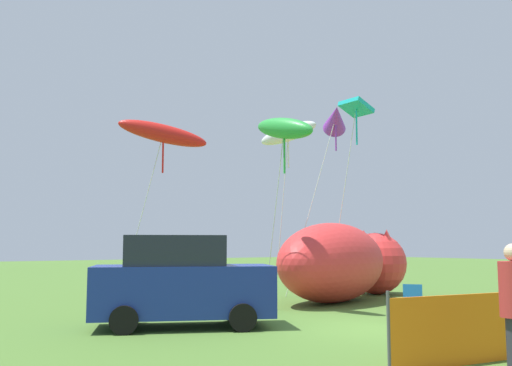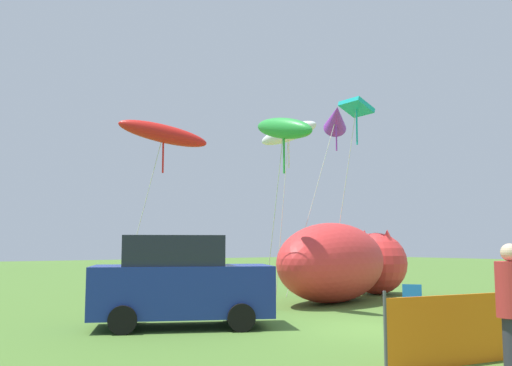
{
  "view_description": "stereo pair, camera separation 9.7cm",
  "coord_description": "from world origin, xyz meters",
  "px_view_note": "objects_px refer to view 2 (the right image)",
  "views": [
    {
      "loc": [
        -9.78,
        -9.15,
        1.89
      ],
      "look_at": [
        0.84,
        5.66,
        3.86
      ],
      "focal_mm": 40.0,
      "sensor_mm": 36.0,
      "label": 1
    },
    {
      "loc": [
        -9.7,
        -9.2,
        1.89
      ],
      "look_at": [
        0.84,
        5.66,
        3.86
      ],
      "focal_mm": 40.0,
      "sensor_mm": 36.0,
      "label": 2
    }
  ],
  "objects_px": {
    "kite_white_ghost": "(289,134)",
    "kite_red_lizard": "(163,134)",
    "parked_car": "(180,282)",
    "kite_purple_delta": "(336,118)",
    "folding_chair": "(413,299)",
    "inflatable_cat": "(344,265)",
    "kite_teal_diamond": "(356,111)",
    "spectator_in_green_shirt": "(512,307)",
    "kite_green_fish": "(284,129)"
  },
  "relations": [
    {
      "from": "kite_red_lizard",
      "to": "kite_white_ghost",
      "type": "distance_m",
      "value": 4.88
    },
    {
      "from": "spectator_in_green_shirt",
      "to": "kite_white_ghost",
      "type": "relative_size",
      "value": 0.29
    },
    {
      "from": "kite_white_ghost",
      "to": "kite_green_fish",
      "type": "bearing_deg",
      "value": -130.29
    },
    {
      "from": "inflatable_cat",
      "to": "kite_purple_delta",
      "type": "relative_size",
      "value": 1.06
    },
    {
      "from": "parked_car",
      "to": "folding_chair",
      "type": "relative_size",
      "value": 4.92
    },
    {
      "from": "kite_teal_diamond",
      "to": "kite_red_lizard",
      "type": "height_order",
      "value": "kite_teal_diamond"
    },
    {
      "from": "kite_red_lizard",
      "to": "kite_white_ghost",
      "type": "bearing_deg",
      "value": -6.45
    },
    {
      "from": "parked_car",
      "to": "kite_red_lizard",
      "type": "bearing_deg",
      "value": 95.07
    },
    {
      "from": "folding_chair",
      "to": "inflatable_cat",
      "type": "xyz_separation_m",
      "value": [
        2.19,
        4.7,
        0.66
      ]
    },
    {
      "from": "kite_white_ghost",
      "to": "kite_red_lizard",
      "type": "bearing_deg",
      "value": 173.55
    },
    {
      "from": "spectator_in_green_shirt",
      "to": "kite_teal_diamond",
      "type": "distance_m",
      "value": 12.49
    },
    {
      "from": "folding_chair",
      "to": "kite_white_ghost",
      "type": "relative_size",
      "value": 0.14
    },
    {
      "from": "folding_chair",
      "to": "kite_purple_delta",
      "type": "relative_size",
      "value": 0.12
    },
    {
      "from": "parked_car",
      "to": "kite_green_fish",
      "type": "height_order",
      "value": "kite_green_fish"
    },
    {
      "from": "parked_car",
      "to": "kite_purple_delta",
      "type": "xyz_separation_m",
      "value": [
        8.84,
        4.04,
        5.76
      ]
    },
    {
      "from": "folding_chair",
      "to": "kite_purple_delta",
      "type": "height_order",
      "value": "kite_purple_delta"
    },
    {
      "from": "kite_green_fish",
      "to": "spectator_in_green_shirt",
      "type": "bearing_deg",
      "value": -107.05
    },
    {
      "from": "parked_car",
      "to": "spectator_in_green_shirt",
      "type": "xyz_separation_m",
      "value": [
        1.12,
        -7.49,
        0.02
      ]
    },
    {
      "from": "inflatable_cat",
      "to": "kite_purple_delta",
      "type": "bearing_deg",
      "value": 30.57
    },
    {
      "from": "parked_car",
      "to": "folding_chair",
      "type": "distance_m",
      "value": 5.85
    },
    {
      "from": "folding_chair",
      "to": "kite_white_ghost",
      "type": "xyz_separation_m",
      "value": [
        1.37,
        6.67,
        5.44
      ]
    },
    {
      "from": "folding_chair",
      "to": "kite_white_ghost",
      "type": "height_order",
      "value": "kite_white_ghost"
    },
    {
      "from": "kite_teal_diamond",
      "to": "kite_purple_delta",
      "type": "distance_m",
      "value": 2.66
    },
    {
      "from": "kite_teal_diamond",
      "to": "kite_green_fish",
      "type": "distance_m",
      "value": 4.27
    },
    {
      "from": "folding_chair",
      "to": "inflatable_cat",
      "type": "bearing_deg",
      "value": 31.57
    },
    {
      "from": "kite_white_ghost",
      "to": "folding_chair",
      "type": "bearing_deg",
      "value": -101.65
    },
    {
      "from": "kite_red_lizard",
      "to": "kite_teal_diamond",
      "type": "bearing_deg",
      "value": -29.15
    },
    {
      "from": "spectator_in_green_shirt",
      "to": "kite_red_lizard",
      "type": "relative_size",
      "value": 0.31
    },
    {
      "from": "kite_purple_delta",
      "to": "kite_green_fish",
      "type": "bearing_deg",
      "value": -147.37
    },
    {
      "from": "kite_green_fish",
      "to": "kite_red_lizard",
      "type": "distance_m",
      "value": 4.55
    },
    {
      "from": "spectator_in_green_shirt",
      "to": "kite_white_ghost",
      "type": "height_order",
      "value": "kite_white_ghost"
    },
    {
      "from": "parked_car",
      "to": "kite_teal_diamond",
      "type": "height_order",
      "value": "kite_teal_diamond"
    },
    {
      "from": "folding_chair",
      "to": "spectator_in_green_shirt",
      "type": "distance_m",
      "value": 6.7
    },
    {
      "from": "inflatable_cat",
      "to": "kite_teal_diamond",
      "type": "xyz_separation_m",
      "value": [
        0.05,
        -0.66,
        5.26
      ]
    },
    {
      "from": "folding_chair",
      "to": "kite_red_lizard",
      "type": "height_order",
      "value": "kite_red_lizard"
    },
    {
      "from": "parked_car",
      "to": "kite_teal_diamond",
      "type": "distance_m",
      "value": 9.48
    },
    {
      "from": "kite_green_fish",
      "to": "parked_car",
      "type": "bearing_deg",
      "value": -169.04
    },
    {
      "from": "kite_teal_diamond",
      "to": "kite_red_lizard",
      "type": "relative_size",
      "value": 1.12
    },
    {
      "from": "parked_car",
      "to": "kite_purple_delta",
      "type": "distance_m",
      "value": 11.29
    },
    {
      "from": "inflatable_cat",
      "to": "spectator_in_green_shirt",
      "type": "bearing_deg",
      "value": -144.28
    },
    {
      "from": "inflatable_cat",
      "to": "kite_green_fish",
      "type": "bearing_deg",
      "value": -178.04
    },
    {
      "from": "spectator_in_green_shirt",
      "to": "kite_white_ghost",
      "type": "distance_m",
      "value": 14.0
    },
    {
      "from": "spectator_in_green_shirt",
      "to": "folding_chair",
      "type": "bearing_deg",
      "value": 50.74
    },
    {
      "from": "kite_red_lizard",
      "to": "kite_purple_delta",
      "type": "xyz_separation_m",
      "value": [
        6.95,
        -0.85,
        1.28
      ]
    },
    {
      "from": "kite_purple_delta",
      "to": "kite_red_lizard",
      "type": "bearing_deg",
      "value": 172.99
    },
    {
      "from": "kite_red_lizard",
      "to": "parked_car",
      "type": "bearing_deg",
      "value": -111.12
    },
    {
      "from": "parked_car",
      "to": "kite_white_ghost",
      "type": "xyz_separation_m",
      "value": [
        6.72,
        4.35,
        4.96
      ]
    },
    {
      "from": "folding_chair",
      "to": "spectator_in_green_shirt",
      "type": "height_order",
      "value": "spectator_in_green_shirt"
    },
    {
      "from": "parked_car",
      "to": "kite_red_lizard",
      "type": "relative_size",
      "value": 0.73
    },
    {
      "from": "parked_car",
      "to": "folding_chair",
      "type": "height_order",
      "value": "parked_car"
    }
  ]
}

